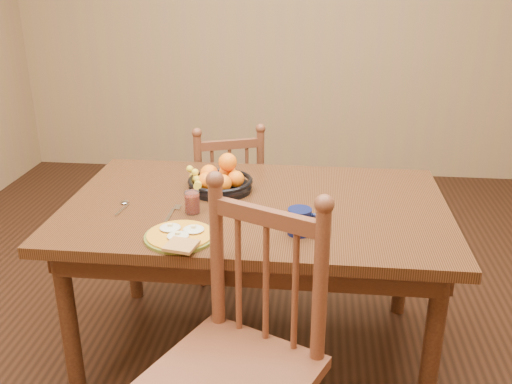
# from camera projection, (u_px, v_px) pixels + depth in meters

# --- Properties ---
(room) EXTENTS (4.52, 5.02, 2.72)m
(room) POSITION_uv_depth(u_px,v_px,m) (256.00, 59.00, 2.18)
(room) COLOR black
(room) RESTS_ON ground
(dining_table) EXTENTS (1.60, 1.00, 0.75)m
(dining_table) POSITION_uv_depth(u_px,v_px,m) (256.00, 221.00, 2.44)
(dining_table) COLOR black
(dining_table) RESTS_ON ground
(chair_far) EXTENTS (0.51, 0.50, 0.90)m
(chair_far) POSITION_uv_depth(u_px,v_px,m) (226.00, 203.00, 3.21)
(chair_far) COLOR #4C2617
(chair_far) RESTS_ON ground
(chair_near) EXTENTS (0.62, 0.61, 1.04)m
(chair_near) POSITION_uv_depth(u_px,v_px,m) (240.00, 363.00, 1.82)
(chair_near) COLOR #4C2617
(chair_near) RESTS_ON ground
(breakfast_plate) EXTENTS (0.26, 0.30, 0.04)m
(breakfast_plate) POSITION_uv_depth(u_px,v_px,m) (180.00, 236.00, 2.09)
(breakfast_plate) COLOR #59601E
(breakfast_plate) RESTS_ON dining_table
(fork) EXTENTS (0.03, 0.18, 0.00)m
(fork) POSITION_uv_depth(u_px,v_px,m) (172.00, 213.00, 2.30)
(fork) COLOR silver
(fork) RESTS_ON dining_table
(spoon) EXTENTS (0.04, 0.16, 0.01)m
(spoon) POSITION_uv_depth(u_px,v_px,m) (124.00, 205.00, 2.38)
(spoon) COLOR silver
(spoon) RESTS_ON dining_table
(coffee_mug) EXTENTS (0.13, 0.09, 0.10)m
(coffee_mug) POSITION_uv_depth(u_px,v_px,m) (301.00, 221.00, 2.11)
(coffee_mug) COLOR #0A1138
(coffee_mug) RESTS_ON dining_table
(juice_glass) EXTENTS (0.06, 0.06, 0.09)m
(juice_glass) POSITION_uv_depth(u_px,v_px,m) (192.00, 203.00, 2.30)
(juice_glass) COLOR silver
(juice_glass) RESTS_ON dining_table
(fruit_bowl) EXTENTS (0.32, 0.29, 0.17)m
(fruit_bowl) POSITION_uv_depth(u_px,v_px,m) (219.00, 180.00, 2.52)
(fruit_bowl) COLOR black
(fruit_bowl) RESTS_ON dining_table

